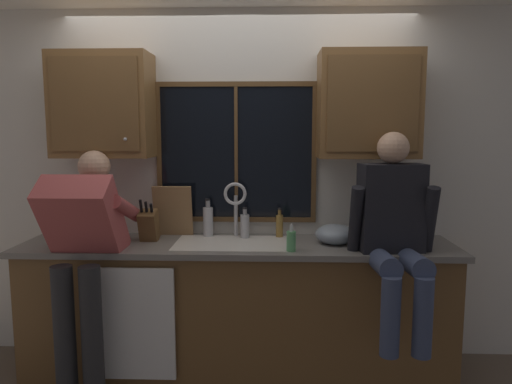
{
  "coord_description": "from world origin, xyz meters",
  "views": [
    {
      "loc": [
        0.24,
        -3.49,
        1.69
      ],
      "look_at": [
        0.13,
        -0.3,
        1.27
      ],
      "focal_mm": 33.46,
      "sensor_mm": 36.0,
      "label": 1
    }
  ],
  "objects_px": {
    "mixing_bowl": "(335,234)",
    "knife_block": "(149,226)",
    "soap_dispenser": "(291,241)",
    "cutting_board": "(173,211)",
    "bottle_tall_clear": "(208,221)",
    "person_sitting_on_counter": "(394,226)",
    "bottle_green_glass": "(279,225)",
    "bottle_amber_small": "(245,225)",
    "person_standing": "(84,247)"
  },
  "relations": [
    {
      "from": "person_sitting_on_counter",
      "to": "soap_dispenser",
      "type": "relative_size",
      "value": 6.98
    },
    {
      "from": "cutting_board",
      "to": "bottle_amber_small",
      "type": "bearing_deg",
      "value": -5.39
    },
    {
      "from": "person_standing",
      "to": "soap_dispenser",
      "type": "distance_m",
      "value": 1.31
    },
    {
      "from": "mixing_bowl",
      "to": "soap_dispenser",
      "type": "relative_size",
      "value": 1.51
    },
    {
      "from": "mixing_bowl",
      "to": "bottle_green_glass",
      "type": "distance_m",
      "value": 0.42
    },
    {
      "from": "bottle_tall_clear",
      "to": "person_standing",
      "type": "bearing_deg",
      "value": -144.23
    },
    {
      "from": "person_standing",
      "to": "cutting_board",
      "type": "relative_size",
      "value": 4.13
    },
    {
      "from": "knife_block",
      "to": "cutting_board",
      "type": "distance_m",
      "value": 0.23
    },
    {
      "from": "person_sitting_on_counter",
      "to": "knife_block",
      "type": "relative_size",
      "value": 3.92
    },
    {
      "from": "cutting_board",
      "to": "bottle_tall_clear",
      "type": "distance_m",
      "value": 0.27
    },
    {
      "from": "knife_block",
      "to": "soap_dispenser",
      "type": "distance_m",
      "value": 1.01
    },
    {
      "from": "soap_dispenser",
      "to": "person_standing",
      "type": "bearing_deg",
      "value": -175.46
    },
    {
      "from": "person_sitting_on_counter",
      "to": "bottle_green_glass",
      "type": "relative_size",
      "value": 5.91
    },
    {
      "from": "person_standing",
      "to": "bottle_amber_small",
      "type": "distance_m",
      "value": 1.09
    },
    {
      "from": "person_sitting_on_counter",
      "to": "mixing_bowl",
      "type": "relative_size",
      "value": 4.62
    },
    {
      "from": "bottle_tall_clear",
      "to": "bottle_amber_small",
      "type": "height_order",
      "value": "bottle_tall_clear"
    },
    {
      "from": "person_standing",
      "to": "bottle_tall_clear",
      "type": "bearing_deg",
      "value": 35.77
    },
    {
      "from": "knife_block",
      "to": "cutting_board",
      "type": "bearing_deg",
      "value": 51.56
    },
    {
      "from": "person_sitting_on_counter",
      "to": "person_standing",
      "type": "bearing_deg",
      "value": -178.77
    },
    {
      "from": "person_standing",
      "to": "bottle_green_glass",
      "type": "distance_m",
      "value": 1.34
    },
    {
      "from": "knife_block",
      "to": "soap_dispenser",
      "type": "bearing_deg",
      "value": -14.21
    },
    {
      "from": "cutting_board",
      "to": "soap_dispenser",
      "type": "distance_m",
      "value": 0.95
    },
    {
      "from": "bottle_green_glass",
      "to": "cutting_board",
      "type": "bearing_deg",
      "value": 178.97
    },
    {
      "from": "knife_block",
      "to": "bottle_green_glass",
      "type": "relative_size",
      "value": 1.51
    },
    {
      "from": "bottle_tall_clear",
      "to": "knife_block",
      "type": "bearing_deg",
      "value": -157.6
    },
    {
      "from": "soap_dispenser",
      "to": "bottle_tall_clear",
      "type": "bearing_deg",
      "value": 145.09
    },
    {
      "from": "soap_dispenser",
      "to": "bottle_tall_clear",
      "type": "relative_size",
      "value": 0.65
    },
    {
      "from": "bottle_green_glass",
      "to": "bottle_tall_clear",
      "type": "distance_m",
      "value": 0.52
    },
    {
      "from": "soap_dispenser",
      "to": "bottle_amber_small",
      "type": "relative_size",
      "value": 0.81
    },
    {
      "from": "bottle_tall_clear",
      "to": "bottle_amber_small",
      "type": "distance_m",
      "value": 0.27
    },
    {
      "from": "bottle_green_glass",
      "to": "mixing_bowl",
      "type": "bearing_deg",
      "value": -24.5
    },
    {
      "from": "person_sitting_on_counter",
      "to": "knife_block",
      "type": "xyz_separation_m",
      "value": [
        -1.62,
        0.31,
        -0.08
      ]
    },
    {
      "from": "person_sitting_on_counter",
      "to": "cutting_board",
      "type": "relative_size",
      "value": 3.35
    },
    {
      "from": "bottle_green_glass",
      "to": "bottle_tall_clear",
      "type": "height_order",
      "value": "bottle_tall_clear"
    },
    {
      "from": "person_standing",
      "to": "bottle_amber_small",
      "type": "relative_size",
      "value": 6.98
    },
    {
      "from": "soap_dispenser",
      "to": "bottle_amber_small",
      "type": "distance_m",
      "value": 0.49
    },
    {
      "from": "bottle_amber_small",
      "to": "bottle_green_glass",
      "type": "bearing_deg",
      "value": 8.21
    },
    {
      "from": "mixing_bowl",
      "to": "person_sitting_on_counter",
      "type": "bearing_deg",
      "value": -42.22
    },
    {
      "from": "person_standing",
      "to": "bottle_tall_clear",
      "type": "relative_size",
      "value": 5.61
    },
    {
      "from": "mixing_bowl",
      "to": "bottle_tall_clear",
      "type": "xyz_separation_m",
      "value": [
        -0.9,
        0.18,
        0.05
      ]
    },
    {
      "from": "knife_block",
      "to": "bottle_tall_clear",
      "type": "height_order",
      "value": "knife_block"
    },
    {
      "from": "knife_block",
      "to": "cutting_board",
      "type": "height_order",
      "value": "cutting_board"
    },
    {
      "from": "mixing_bowl",
      "to": "bottle_amber_small",
      "type": "relative_size",
      "value": 1.22
    },
    {
      "from": "person_standing",
      "to": "bottle_amber_small",
      "type": "height_order",
      "value": "person_standing"
    },
    {
      "from": "mixing_bowl",
      "to": "knife_block",
      "type": "bearing_deg",
      "value": 179.29
    },
    {
      "from": "soap_dispenser",
      "to": "mixing_bowl",
      "type": "bearing_deg",
      "value": 36.96
    },
    {
      "from": "person_standing",
      "to": "cutting_board",
      "type": "xyz_separation_m",
      "value": [
        0.46,
        0.52,
        0.14
      ]
    },
    {
      "from": "cutting_board",
      "to": "bottle_amber_small",
      "type": "xyz_separation_m",
      "value": [
        0.53,
        -0.05,
        -0.09
      ]
    },
    {
      "from": "person_sitting_on_counter",
      "to": "bottle_amber_small",
      "type": "xyz_separation_m",
      "value": [
        -0.95,
        0.43,
        -0.09
      ]
    },
    {
      "from": "person_sitting_on_counter",
      "to": "bottle_tall_clear",
      "type": "xyz_separation_m",
      "value": [
        -1.22,
        0.47,
        -0.07
      ]
    }
  ]
}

